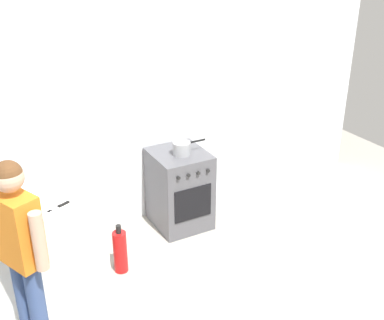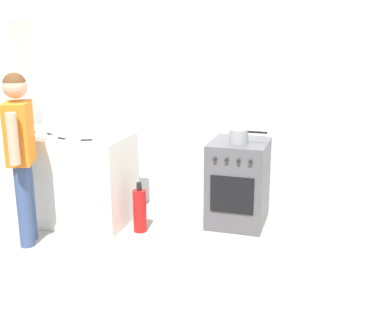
% 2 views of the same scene
% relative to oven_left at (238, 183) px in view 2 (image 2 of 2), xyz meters
% --- Properties ---
extents(ground_plane, '(8.00, 8.00, 0.00)m').
position_rel_oven_left_xyz_m(ground_plane, '(-0.35, -1.58, -0.43)').
color(ground_plane, gray).
extents(back_wall, '(6.00, 0.10, 2.60)m').
position_rel_oven_left_xyz_m(back_wall, '(-0.35, 0.37, 0.87)').
color(back_wall, silver).
rests_on(back_wall, ground).
extents(counter_unit, '(1.30, 0.70, 0.90)m').
position_rel_oven_left_xyz_m(counter_unit, '(-1.70, -0.38, 0.02)').
color(counter_unit, silver).
rests_on(counter_unit, ground).
extents(oven_left, '(0.56, 0.62, 0.85)m').
position_rel_oven_left_xyz_m(oven_left, '(0.00, 0.00, 0.00)').
color(oven_left, '#4C4C51').
rests_on(oven_left, ground).
extents(pot, '(0.36, 0.18, 0.14)m').
position_rel_oven_left_xyz_m(pot, '(0.01, -0.05, 0.49)').
color(pot, gray).
rests_on(pot, oven_left).
extents(knife_chef, '(0.30, 0.14, 0.01)m').
position_rel_oven_left_xyz_m(knife_chef, '(-1.52, -0.61, 0.48)').
color(knife_chef, silver).
rests_on(knife_chef, counter_unit).
extents(knife_paring, '(0.20, 0.11, 0.01)m').
position_rel_oven_left_xyz_m(knife_paring, '(-1.38, -0.59, 0.48)').
color(knife_paring, silver).
rests_on(knife_paring, counter_unit).
extents(knife_bread, '(0.35, 0.08, 0.01)m').
position_rel_oven_left_xyz_m(knife_bread, '(-1.96, -0.41, 0.48)').
color(knife_bread, silver).
rests_on(knife_bread, counter_unit).
extents(knife_utility, '(0.23, 0.16, 0.01)m').
position_rel_oven_left_xyz_m(knife_utility, '(-1.78, -0.47, 0.48)').
color(knife_utility, silver).
rests_on(knife_utility, counter_unit).
extents(person, '(0.32, 0.53, 1.56)m').
position_rel_oven_left_xyz_m(person, '(-1.77, -1.00, 0.49)').
color(person, '#384C7A').
rests_on(person, ground).
extents(fire_extinguisher, '(0.13, 0.13, 0.50)m').
position_rel_oven_left_xyz_m(fire_extinguisher, '(-0.87, -0.48, -0.21)').
color(fire_extinguisher, red).
rests_on(fire_extinguisher, ground).
extents(larder_cabinet, '(0.48, 0.44, 2.00)m').
position_rel_oven_left_xyz_m(larder_cabinet, '(-2.65, 0.10, 0.57)').
color(larder_cabinet, silver).
rests_on(larder_cabinet, ground).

